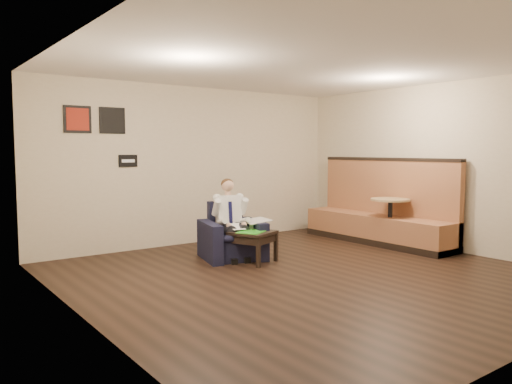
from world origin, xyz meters
TOP-DOWN VIEW (x-y plane):
  - ground at (0.00, 0.00)m, footprint 6.00×6.00m
  - wall_back at (0.00, 3.00)m, footprint 6.00×0.02m
  - wall_left at (-3.00, 0.00)m, footprint 0.02×6.00m
  - wall_right at (3.00, 0.00)m, footprint 0.02×6.00m
  - ceiling at (0.00, 0.00)m, footprint 6.00×6.00m
  - seating_sign at (-1.30, 2.98)m, footprint 0.32×0.02m
  - art_print_left at (-2.10, 2.98)m, footprint 0.42×0.03m
  - art_print_right at (-1.55, 2.98)m, footprint 0.42×0.03m
  - armchair at (-0.26, 1.48)m, footprint 1.09×1.09m
  - seated_man at (-0.29, 1.37)m, footprint 0.76×0.96m
  - lap_papers at (-0.31, 1.28)m, footprint 0.25×0.31m
  - newspaper at (0.07, 1.29)m, footprint 0.46×0.54m
  - side_table at (-0.17, 1.07)m, footprint 0.75×0.75m
  - green_folder at (-0.19, 1.03)m, footprint 0.57×0.52m
  - coffee_mug at (-0.04, 1.25)m, footprint 0.11×0.11m
  - smartphone at (-0.18, 1.24)m, footprint 0.16×0.10m
  - banquette at (2.59, 1.00)m, footprint 0.70×2.95m
  - cafe_table at (2.49, 0.64)m, footprint 0.69×0.69m

SIDE VIEW (x-z plane):
  - ground at x=0.00m, z-range 0.00..0.00m
  - side_table at x=-0.17m, z-range 0.00..0.47m
  - cafe_table at x=2.49m, z-range 0.00..0.84m
  - armchair at x=-0.26m, z-range 0.00..0.86m
  - smartphone at x=-0.18m, z-range 0.47..0.48m
  - green_folder at x=-0.19m, z-range 0.47..0.48m
  - coffee_mug at x=-0.04m, z-range 0.47..0.57m
  - lap_papers at x=-0.31m, z-range 0.53..0.53m
  - newspaper at x=0.07m, z-range 0.58..0.59m
  - seated_man at x=-0.29m, z-range 0.00..1.18m
  - banquette at x=2.59m, z-range 0.00..1.51m
  - wall_back at x=0.00m, z-range 0.00..2.80m
  - wall_left at x=-3.00m, z-range 0.00..2.80m
  - wall_right at x=3.00m, z-range 0.00..2.80m
  - seating_sign at x=-1.30m, z-range 1.40..1.60m
  - art_print_left at x=-2.10m, z-range 1.94..2.36m
  - art_print_right at x=-1.55m, z-range 1.94..2.36m
  - ceiling at x=0.00m, z-range 2.79..2.81m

